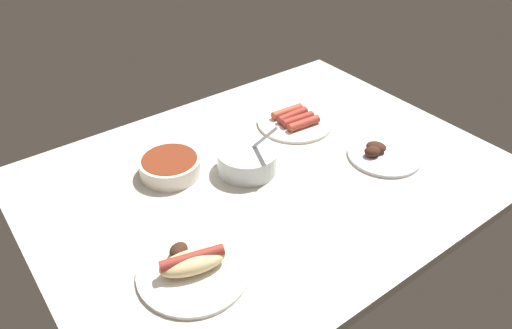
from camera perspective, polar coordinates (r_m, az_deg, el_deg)
name	(u,v)px	position (r cm, az deg, el deg)	size (l,w,h in cm)	color
ground_plane	(267,178)	(128.96, 1.33, -1.59)	(120.00, 90.00, 3.00)	beige
bowl_chili	(170,165)	(128.45, -10.04, -0.11)	(16.04, 16.04, 4.71)	white
plate_hotdog_assembled	(193,266)	(102.73, -7.44, -11.72)	(23.53, 23.53, 5.61)	white
plate_grilled_meat	(382,154)	(138.18, 14.59, 1.21)	(20.13, 20.13, 3.73)	white
plate_sausages	(295,121)	(148.58, 4.60, 5.15)	(22.90, 22.90, 3.53)	white
bowl_coleslaw	(247,159)	(127.53, -1.03, 0.65)	(15.97, 15.97, 15.40)	silver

